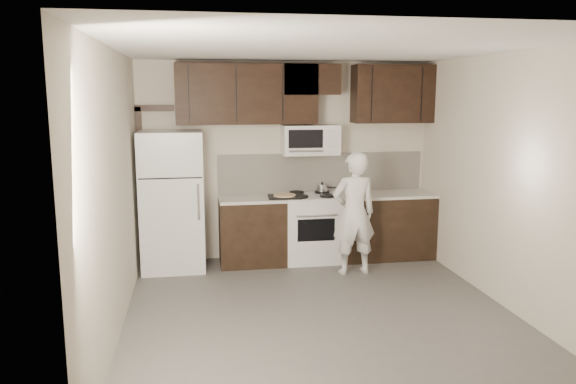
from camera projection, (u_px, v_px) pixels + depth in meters
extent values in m
plane|color=#555250|center=(321.00, 315.00, 5.82)|extent=(4.50, 4.50, 0.00)
plane|color=beige|center=(286.00, 161.00, 7.77)|extent=(4.00, 0.00, 4.00)
plane|color=white|center=(324.00, 48.00, 5.35)|extent=(4.50, 4.50, 0.00)
cube|color=black|center=(252.00, 232.00, 7.54)|extent=(0.87, 0.62, 0.87)
cube|color=black|center=(384.00, 226.00, 7.84)|extent=(1.32, 0.62, 0.87)
cube|color=beige|center=(252.00, 199.00, 7.46)|extent=(0.87, 0.64, 0.04)
cube|color=beige|center=(385.00, 194.00, 7.76)|extent=(1.32, 0.64, 0.04)
cube|color=silver|center=(311.00, 229.00, 7.67)|extent=(0.76, 0.62, 0.89)
cube|color=silver|center=(312.00, 196.00, 7.59)|extent=(0.76, 0.62, 0.02)
cube|color=black|center=(316.00, 230.00, 7.37)|extent=(0.50, 0.01, 0.30)
cylinder|color=silver|center=(317.00, 216.00, 7.30)|extent=(0.55, 0.02, 0.02)
cylinder|color=black|center=(301.00, 197.00, 7.41)|extent=(0.20, 0.20, 0.03)
cylinder|color=black|center=(327.00, 196.00, 7.47)|extent=(0.20, 0.20, 0.03)
cylinder|color=black|center=(297.00, 193.00, 7.70)|extent=(0.20, 0.20, 0.03)
cylinder|color=black|center=(322.00, 192.00, 7.76)|extent=(0.20, 0.20, 0.03)
cube|color=silver|center=(321.00, 172.00, 7.87)|extent=(2.90, 0.02, 0.54)
cube|color=black|center=(247.00, 94.00, 7.35)|extent=(1.85, 0.35, 0.78)
cube|color=black|center=(392.00, 94.00, 7.67)|extent=(1.10, 0.35, 0.78)
cube|color=black|center=(310.00, 80.00, 7.45)|extent=(0.76, 0.35, 0.40)
cube|color=silver|center=(310.00, 140.00, 7.58)|extent=(0.76, 0.38, 0.40)
cube|color=black|center=(306.00, 139.00, 7.37)|extent=(0.46, 0.01, 0.24)
cube|color=silver|center=(332.00, 139.00, 7.43)|extent=(0.18, 0.01, 0.24)
cylinder|color=silver|center=(306.00, 151.00, 7.37)|extent=(0.46, 0.02, 0.02)
cube|color=silver|center=(172.00, 201.00, 7.24)|extent=(0.80, 0.72, 1.80)
cube|color=black|center=(170.00, 178.00, 6.83)|extent=(0.77, 0.01, 0.02)
cylinder|color=silver|center=(198.00, 202.00, 6.91)|extent=(0.03, 0.03, 0.45)
cube|color=black|center=(141.00, 186.00, 7.46)|extent=(0.08, 0.08, 2.10)
cube|color=black|center=(154.00, 108.00, 7.31)|extent=(0.50, 0.08, 0.08)
cylinder|color=silver|center=(322.00, 189.00, 7.76)|extent=(0.16, 0.16, 0.12)
sphere|color=black|center=(322.00, 183.00, 7.74)|extent=(0.03, 0.03, 0.03)
cylinder|color=black|center=(331.00, 188.00, 7.72)|extent=(0.15, 0.08, 0.02)
cube|color=black|center=(285.00, 197.00, 7.41)|extent=(0.46, 0.35, 0.02)
cylinder|color=beige|center=(285.00, 195.00, 7.41)|extent=(0.31, 0.31, 0.02)
imported|color=silver|center=(354.00, 213.00, 7.06)|extent=(0.60, 0.42, 1.56)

